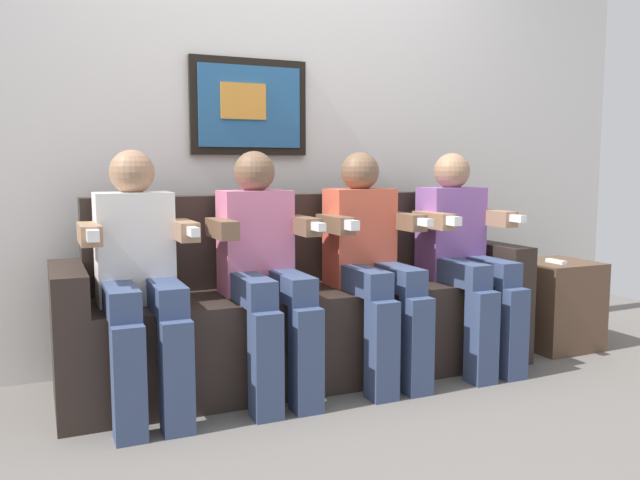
# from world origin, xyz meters

# --- Properties ---
(ground_plane) EXTENTS (6.15, 6.15, 0.00)m
(ground_plane) POSITION_xyz_m (0.00, 0.00, 0.00)
(ground_plane) COLOR #66605B
(back_wall_assembly) EXTENTS (4.73, 0.10, 2.60)m
(back_wall_assembly) POSITION_xyz_m (-0.00, 0.76, 1.30)
(back_wall_assembly) COLOR silver
(back_wall_assembly) RESTS_ON ground_plane
(couch) EXTENTS (2.33, 0.58, 0.90)m
(couch) POSITION_xyz_m (0.00, 0.33, 0.31)
(couch) COLOR #2D231E
(couch) RESTS_ON ground_plane
(person_leftmost) EXTENTS (0.46, 0.56, 1.11)m
(person_leftmost) POSITION_xyz_m (-0.82, 0.16, 0.61)
(person_leftmost) COLOR white
(person_leftmost) RESTS_ON ground_plane
(person_left_center) EXTENTS (0.46, 0.56, 1.11)m
(person_left_center) POSITION_xyz_m (-0.27, 0.16, 0.61)
(person_left_center) COLOR pink
(person_left_center) RESTS_ON ground_plane
(person_right_center) EXTENTS (0.46, 0.56, 1.11)m
(person_right_center) POSITION_xyz_m (0.27, 0.16, 0.61)
(person_right_center) COLOR #D8593F
(person_right_center) RESTS_ON ground_plane
(person_rightmost) EXTENTS (0.46, 0.56, 1.11)m
(person_rightmost) POSITION_xyz_m (0.82, 0.16, 0.61)
(person_rightmost) COLOR #8C59A5
(person_rightmost) RESTS_ON ground_plane
(side_table_right) EXTENTS (0.40, 0.40, 0.50)m
(side_table_right) POSITION_xyz_m (1.52, 0.22, 0.25)
(side_table_right) COLOR brown
(side_table_right) RESTS_ON ground_plane
(spare_remote_on_table) EXTENTS (0.04, 0.13, 0.02)m
(spare_remote_on_table) POSITION_xyz_m (1.46, 0.17, 0.51)
(spare_remote_on_table) COLOR white
(spare_remote_on_table) RESTS_ON side_table_right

